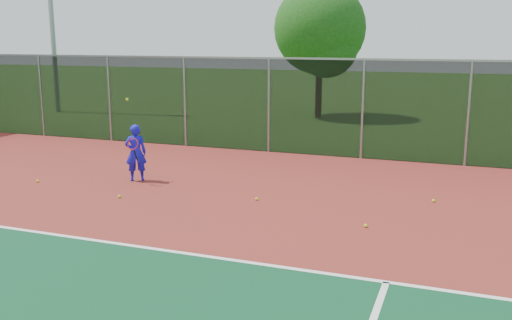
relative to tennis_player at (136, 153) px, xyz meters
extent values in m
cube|color=maroon|center=(4.93, -5.16, -0.75)|extent=(30.00, 20.00, 0.02)
cube|color=white|center=(6.93, -4.16, -0.73)|extent=(22.00, 0.10, 0.00)
cube|color=black|center=(4.93, 4.84, 0.76)|extent=(30.00, 0.04, 3.00)
cube|color=gray|center=(4.93, 4.84, 2.26)|extent=(30.00, 0.06, 0.06)
imported|color=#1716D0|center=(0.00, 0.00, 0.00)|extent=(0.64, 0.58, 1.47)
cylinder|color=black|center=(0.15, -0.25, -0.01)|extent=(0.03, 0.15, 0.27)
torus|color=#A51414|center=(0.15, -0.35, 0.29)|extent=(0.30, 0.13, 0.29)
sphere|color=#D0EC1B|center=(-0.25, 0.10, 1.35)|extent=(0.07, 0.07, 0.07)
sphere|color=#D0EC1B|center=(6.19, -1.69, -0.70)|extent=(0.07, 0.07, 0.07)
sphere|color=#D0EC1B|center=(7.32, 0.60, -0.70)|extent=(0.07, 0.07, 0.07)
sphere|color=#D0EC1B|center=(-2.28, -1.05, -0.70)|extent=(0.07, 0.07, 0.07)
sphere|color=#D0EC1B|center=(3.54, -0.65, -0.70)|extent=(0.07, 0.07, 0.07)
sphere|color=#D0EC1B|center=(0.51, -1.56, -0.70)|extent=(0.07, 0.07, 0.07)
cylinder|color=#352313|center=(1.30, 13.80, 0.43)|extent=(0.30, 0.30, 2.37)
sphere|color=#174612|center=(1.30, 13.80, 3.33)|extent=(4.22, 4.22, 4.22)
sphere|color=#174612|center=(1.70, 13.50, 2.54)|extent=(2.90, 2.90, 2.90)
camera|label=1|loc=(7.87, -12.34, 2.86)|focal=40.00mm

